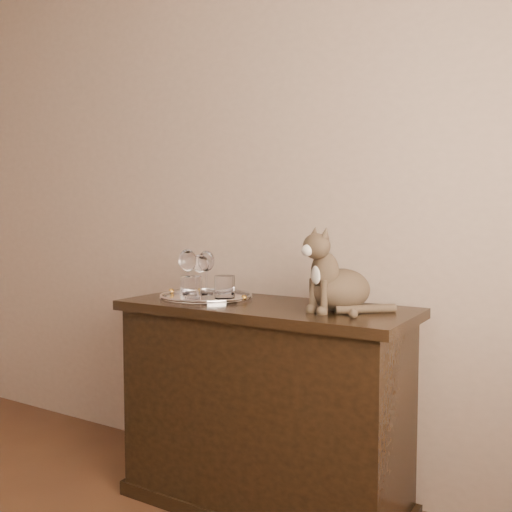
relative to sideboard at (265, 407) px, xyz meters
The scene contains 9 objects.
wall_back 1.15m from the sideboard, 152.68° to the left, with size 4.00×0.10×2.70m, color tan.
sideboard is the anchor object (origin of this frame).
tray 0.52m from the sideboard, behind, with size 0.40×0.40×0.01m, color silver.
wine_glass_a 0.66m from the sideboard, 167.41° to the left, with size 0.07×0.07×0.18m, color white, non-canonical shape.
wine_glass_b 0.64m from the sideboard, 167.92° to the left, with size 0.07×0.07×0.19m, color silver, non-canonical shape.
wine_glass_c 0.65m from the sideboard, behind, with size 0.08×0.08×0.21m, color white, non-canonical shape.
tumbler_b 0.58m from the sideboard, 161.06° to the right, with size 0.09×0.09×0.10m, color white.
tumbler_c 0.52m from the sideboard, behind, with size 0.09×0.09×0.10m, color white.
cat 0.67m from the sideboard, ahead, with size 0.32×0.30×0.32m, color #4E402E, non-canonical shape.
Camera 1 is at (1.76, -0.03, 1.21)m, focal length 40.00 mm.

